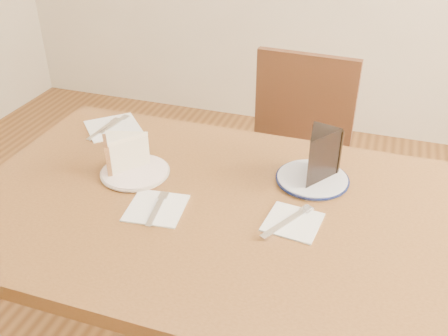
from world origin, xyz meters
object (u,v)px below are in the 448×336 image
Objects in this scene: table at (205,233)px; plate_cream at (135,172)px; chair_far at (291,168)px; chocolate_cake at (317,159)px; plate_navy at (312,179)px; carrot_cake at (129,152)px.

table is 6.74× the size of plate_cream.
chair_far is 7.36× the size of chocolate_cake.
plate_navy is 0.49m from carrot_cake.
table is 6.50× the size of plate_navy.
plate_navy is (0.46, 0.12, 0.00)m from plate_cream.
chair_far is 8.30× the size of carrot_cake.
chair_far is 4.83× the size of plate_navy.
plate_cream is 0.47m from plate_navy.
table is at bearing 84.21° from chair_far.
table is 0.35m from chocolate_cake.
table is at bearing 37.95° from carrot_cake.
chocolate_cake is at bearing 13.79° from plate_cream.
plate_navy is 1.52× the size of chocolate_cake.
plate_cream is at bearing -165.53° from plate_navy.
carrot_cake is at bearing -168.14° from plate_navy.
plate_cream is (-0.22, 0.06, 0.10)m from table.
chocolate_cake is (0.14, -0.45, 0.33)m from chair_far.
chair_far is 0.54m from plate_navy.
chair_far is at bearing 60.35° from plate_cream.
plate_navy is at bearing 67.64° from carrot_cake.
carrot_cake is (-0.24, 0.08, 0.15)m from table.
chocolate_cake is (0.24, 0.18, 0.17)m from table.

